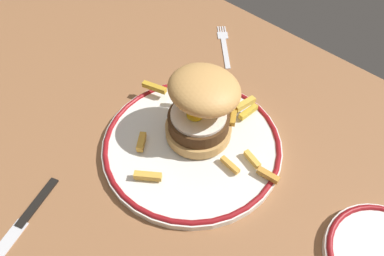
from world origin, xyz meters
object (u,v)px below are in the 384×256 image
Objects in this scene: fork at (224,45)px; burger at (202,106)px; knife at (20,224)px; dinner_plate at (192,143)px.

burger is at bearing -57.19° from fork.
knife is at bearing -81.80° from fork.
fork is at bearing 120.84° from dinner_plate.
dinner_plate reaches higher than fork.
dinner_plate is at bearing 74.83° from knife.
burger reaches higher than knife.
dinner_plate reaches higher than knife.
knife is (7.06, -49.05, 0.08)cm from fork.
fork is (-13.54, 21.01, -7.03)cm from burger.
knife is (-6.94, -25.60, -0.58)cm from dinner_plate.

